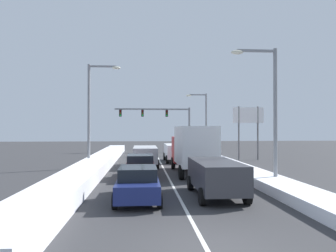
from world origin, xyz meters
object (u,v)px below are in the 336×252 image
suv_charcoal_right_lane_nearest (216,175)px  suv_white_right_lane_third (176,151)px  box_truck_right_lane_second (193,147)px  street_lamp_right_mid (203,118)px  sedan_maroon_center_lane_second (140,166)px  traffic_light_gantry (163,118)px  suv_silver_center_lane_third (145,155)px  roadside_sign_right (248,121)px  street_lamp_left_mid (93,106)px  street_lamp_right_near (269,103)px  sedan_navy_center_lane_nearest (138,183)px

suv_charcoal_right_lane_nearest → suv_white_right_lane_third: 16.29m
box_truck_right_lane_second → street_lamp_right_mid: (3.97, 16.96, 2.68)m
suv_white_right_lane_third → sedan_maroon_center_lane_second: (-3.37, -10.14, -0.25)m
suv_charcoal_right_lane_nearest → traffic_light_gantry: 30.26m
suv_silver_center_lane_third → sedan_maroon_center_lane_second: bearing=-93.5°
sedan_maroon_center_lane_second → street_lamp_right_mid: street_lamp_right_mid is taller
box_truck_right_lane_second → suv_silver_center_lane_third: bearing=125.2°
suv_charcoal_right_lane_nearest → roadside_sign_right: bearing=66.9°
box_truck_right_lane_second → street_lamp_right_mid: size_ratio=0.95×
suv_white_right_lane_third → street_lamp_left_mid: 9.52m
traffic_light_gantry → street_lamp_right_near: (4.21, -27.40, -0.07)m
street_lamp_left_mid → street_lamp_right_near: bearing=-38.9°
box_truck_right_lane_second → traffic_light_gantry: (-0.68, 22.43, 2.82)m
sedan_navy_center_lane_nearest → roadside_sign_right: size_ratio=0.82×
suv_charcoal_right_lane_nearest → street_lamp_left_mid: street_lamp_left_mid is taller
box_truck_right_lane_second → street_lamp_right_mid: 17.62m
sedan_navy_center_lane_nearest → street_lamp_right_mid: 26.53m
street_lamp_right_near → street_lamp_right_mid: 21.94m
street_lamp_right_near → sedan_navy_center_lane_nearest: bearing=-156.6°
sedan_navy_center_lane_nearest → suv_white_right_lane_third: bearing=78.5°
street_lamp_right_mid → box_truck_right_lane_second: bearing=-103.2°
sedan_navy_center_lane_nearest → traffic_light_gantry: traffic_light_gantry is taller
suv_silver_center_lane_third → street_lamp_right_mid: (7.30, 12.22, 3.56)m
sedan_navy_center_lane_nearest → roadside_sign_right: (11.05, 17.87, 3.25)m
sedan_maroon_center_lane_second → traffic_light_gantry: size_ratio=0.42×
street_lamp_right_near → roadside_sign_right: 15.20m
street_lamp_left_mid → traffic_light_gantry: bearing=69.6°
suv_white_right_lane_third → street_lamp_right_near: 14.66m
sedan_navy_center_lane_nearest → traffic_light_gantry: (3.08, 30.56, 3.96)m
roadside_sign_right → sedan_navy_center_lane_nearest: bearing=-121.7°
suv_silver_center_lane_third → sedan_navy_center_lane_nearest: bearing=-91.9°
sedan_navy_center_lane_nearest → street_lamp_left_mid: (-3.79, 12.09, 4.27)m
street_lamp_right_near → suv_white_right_lane_third: bearing=105.8°
sedan_maroon_center_lane_second → suv_silver_center_lane_third: bearing=86.5°
sedan_navy_center_lane_nearest → traffic_light_gantry: size_ratio=0.42×
suv_silver_center_lane_third → roadside_sign_right: roadside_sign_right is taller
box_truck_right_lane_second → suv_white_right_lane_third: 8.74m
box_truck_right_lane_second → street_lamp_left_mid: bearing=152.4°
street_lamp_right_near → sedan_maroon_center_lane_second: bearing=154.0°
sedan_navy_center_lane_nearest → street_lamp_right_mid: size_ratio=0.59×
suv_white_right_lane_third → street_lamp_left_mid: street_lamp_left_mid is taller
sedan_maroon_center_lane_second → street_lamp_left_mid: street_lamp_left_mid is taller
sedan_navy_center_lane_nearest → street_lamp_left_mid: bearing=107.4°
traffic_light_gantry → street_lamp_right_near: size_ratio=1.37×
street_lamp_right_near → roadside_sign_right: bearing=75.7°
suv_charcoal_right_lane_nearest → box_truck_right_lane_second: (0.12, 7.60, 0.88)m
suv_charcoal_right_lane_nearest → suv_white_right_lane_third: bearing=90.8°
sedan_maroon_center_lane_second → street_lamp_left_mid: 7.88m
sedan_navy_center_lane_nearest → street_lamp_right_near: 8.85m
sedan_navy_center_lane_nearest → street_lamp_left_mid: street_lamp_left_mid is taller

